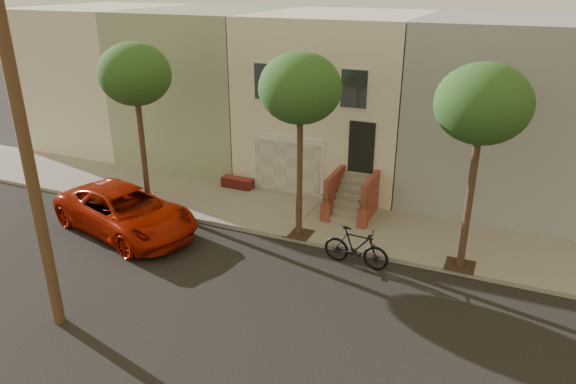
% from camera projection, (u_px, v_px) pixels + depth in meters
% --- Properties ---
extents(ground, '(90.00, 90.00, 0.00)m').
position_uv_depth(ground, '(218.00, 286.00, 15.72)').
color(ground, black).
rests_on(ground, ground).
extents(sidewalk, '(40.00, 3.70, 0.15)m').
position_uv_depth(sidewalk, '(289.00, 215.00, 20.22)').
color(sidewalk, gray).
rests_on(sidewalk, ground).
extents(house_row, '(33.10, 11.70, 7.00)m').
position_uv_depth(house_row, '(341.00, 94.00, 23.82)').
color(house_row, beige).
rests_on(house_row, sidewalk).
extents(tree_left, '(2.70, 2.57, 6.30)m').
position_uv_depth(tree_left, '(135.00, 75.00, 19.08)').
color(tree_left, '#2D2116').
rests_on(tree_left, sidewalk).
extents(tree_mid, '(2.70, 2.57, 6.30)m').
position_uv_depth(tree_mid, '(300.00, 90.00, 16.66)').
color(tree_mid, '#2D2116').
rests_on(tree_mid, sidewalk).
extents(tree_right, '(2.70, 2.57, 6.30)m').
position_uv_depth(tree_right, '(483.00, 105.00, 14.61)').
color(tree_right, '#2D2116').
rests_on(tree_right, sidewalk).
extents(utility_pole, '(23.60, 1.22, 10.00)m').
position_uv_depth(utility_pole, '(544.00, 215.00, 8.07)').
color(utility_pole, '#44341F').
rests_on(utility_pole, ground).
extents(pickup_truck, '(6.31, 4.09, 1.62)m').
position_uv_depth(pickup_truck, '(126.00, 211.00, 18.79)').
color(pickup_truck, '#9C1502').
rests_on(pickup_truck, ground).
extents(motorcycle, '(2.18, 0.73, 1.29)m').
position_uv_depth(motorcycle, '(356.00, 247.00, 16.63)').
color(motorcycle, black).
rests_on(motorcycle, ground).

